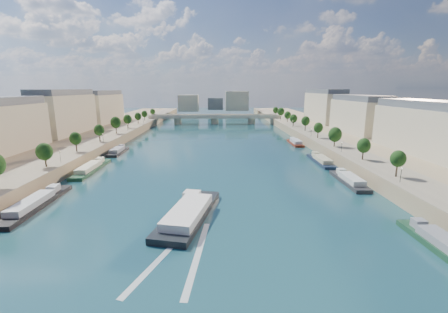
{
  "coord_description": "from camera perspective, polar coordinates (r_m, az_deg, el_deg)",
  "views": [
    {
      "loc": [
        2.22,
        -32.63,
        30.47
      ],
      "look_at": [
        4.72,
        78.59,
        5.0
      ],
      "focal_mm": 24.0,
      "sensor_mm": 36.0,
      "label": 1
    }
  ],
  "objects": [
    {
      "name": "ground",
      "position": [
        136.1,
        -2.19,
        -0.05
      ],
      "size": [
        700.0,
        700.0,
        0.0
      ],
      "primitive_type": "plane",
      "color": "#0C3338",
      "rests_on": "ground"
    },
    {
      "name": "quay_left",
      "position": [
        154.54,
        -29.97,
        0.72
      ],
      "size": [
        44.0,
        520.0,
        5.0
      ],
      "primitive_type": "cube",
      "color": "#9E8460",
      "rests_on": "ground"
    },
    {
      "name": "quay_right",
      "position": [
        152.46,
        25.98,
        1.01
      ],
      "size": [
        44.0,
        520.0,
        5.0
      ],
      "primitive_type": "cube",
      "color": "#9E8460",
      "rests_on": "ground"
    },
    {
      "name": "pave_left",
      "position": [
        147.46,
        -24.96,
        1.75
      ],
      "size": [
        14.0,
        520.0,
        0.1
      ],
      "primitive_type": "cube",
      "color": "gray",
      "rests_on": "quay_left"
    },
    {
      "name": "pave_right",
      "position": [
        145.73,
        20.83,
        2.0
      ],
      "size": [
        14.0,
        520.0,
        0.1
      ],
      "primitive_type": "cube",
      "color": "gray",
      "rests_on": "quay_right"
    },
    {
      "name": "trees_left",
      "position": [
        147.64,
        -24.14,
        3.99
      ],
      "size": [
        4.8,
        268.8,
        8.26
      ],
      "color": "#382B1E",
      "rests_on": "ground"
    },
    {
      "name": "trees_right",
      "position": [
        153.39,
        18.92,
        4.71
      ],
      "size": [
        4.8,
        268.8,
        8.26
      ],
      "color": "#382B1E",
      "rests_on": "ground"
    },
    {
      "name": "lamps_left",
      "position": [
        136.19,
        -24.98,
        2.09
      ],
      "size": [
        0.36,
        200.36,
        4.28
      ],
      "color": "black",
      "rests_on": "ground"
    },
    {
      "name": "lamps_right",
      "position": [
        148.27,
        18.58,
        3.42
      ],
      "size": [
        0.36,
        200.36,
        4.28
      ],
      "color": "black",
      "rests_on": "ground"
    },
    {
      "name": "buildings_left",
      "position": [
        169.47,
        -32.47,
        6.15
      ],
      "size": [
        16.0,
        226.0,
        23.2
      ],
      "color": "#C1B694",
      "rests_on": "ground"
    },
    {
      "name": "buildings_right",
      "position": [
        167.23,
        28.59,
        6.53
      ],
      "size": [
        16.0,
        226.0,
        23.2
      ],
      "color": "#C1B694",
      "rests_on": "ground"
    },
    {
      "name": "skyline",
      "position": [
        352.51,
        -1.15,
        10.32
      ],
      "size": [
        79.0,
        42.0,
        22.0
      ],
      "color": "#C1B694",
      "rests_on": "ground"
    },
    {
      "name": "bridge",
      "position": [
        261.46,
        -1.78,
        7.32
      ],
      "size": [
        112.0,
        12.0,
        8.15
      ],
      "color": "#C1B79E",
      "rests_on": "ground"
    },
    {
      "name": "tour_barge",
      "position": [
        73.68,
        -6.72,
        -10.65
      ],
      "size": [
        14.73,
        30.71,
        4.01
      ],
      "rotation": [
        0.0,
        0.0,
        -0.22
      ],
      "color": "black",
      "rests_on": "ground"
    },
    {
      "name": "wake",
      "position": [
        59.53,
        -8.23,
        -18.01
      ],
      "size": [
        13.22,
        25.99,
        0.04
      ],
      "color": "silver",
      "rests_on": "ground"
    },
    {
      "name": "moored_barges_left",
      "position": [
        93.09,
        -32.37,
        -7.76
      ],
      "size": [
        5.0,
        155.04,
        3.6
      ],
      "color": "#171B33",
      "rests_on": "ground"
    },
    {
      "name": "moored_barges_right",
      "position": [
        101.64,
        24.09,
        -5.22
      ],
      "size": [
        5.0,
        166.43,
        3.6
      ],
      "color": "black",
      "rests_on": "ground"
    }
  ]
}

